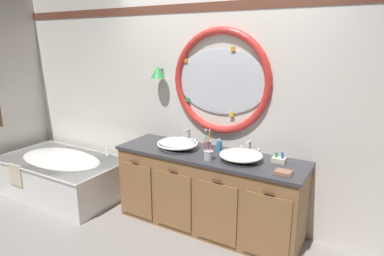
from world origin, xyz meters
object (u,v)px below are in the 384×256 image
object	(u,v)px
soap_dispenser	(219,146)
folded_hand_towel	(283,173)
sink_basin_left	(178,144)
toothbrush_holder_left	(208,143)
bathtub	(62,172)
sink_basin_right	(241,155)
toiletry_basket	(279,159)
toothbrush_holder_right	(208,155)

from	to	relation	value
soap_dispenser	folded_hand_towel	size ratio (longest dim) A/B	0.97
sink_basin_left	toothbrush_holder_left	distance (m)	0.33
bathtub	toothbrush_holder_left	xyz separation A→B (m)	(1.94, 0.41, 0.60)
bathtub	sink_basin_right	bearing A→B (deg)	5.68
toothbrush_holder_left	toiletry_basket	xyz separation A→B (m)	(0.80, -0.03, -0.03)
sink_basin_right	toothbrush_holder_left	size ratio (longest dim) A/B	1.96
sink_basin_right	toothbrush_holder_left	bearing A→B (deg)	159.04
bathtub	toothbrush_holder_right	bearing A→B (deg)	2.68
toiletry_basket	toothbrush_holder_right	bearing A→B (deg)	-155.43
sink_basin_left	toiletry_basket	distance (m)	1.08
sink_basin_right	toothbrush_holder_left	distance (m)	0.49
toothbrush_holder_left	toiletry_basket	size ratio (longest dim) A/B	1.67
sink_basin_left	sink_basin_right	bearing A→B (deg)	0.00
bathtub	sink_basin_left	bearing A→B (deg)	8.16
sink_basin_right	soap_dispenser	size ratio (longest dim) A/B	2.85
bathtub	folded_hand_towel	bearing A→B (deg)	2.16
bathtub	sink_basin_right	world-z (taller)	sink_basin_right
bathtub	soap_dispenser	size ratio (longest dim) A/B	11.09
toothbrush_holder_left	toothbrush_holder_right	size ratio (longest dim) A/B	1.03
sink_basin_left	folded_hand_towel	world-z (taller)	sink_basin_left
toothbrush_holder_left	toothbrush_holder_right	distance (m)	0.36
folded_hand_towel	toiletry_basket	xyz separation A→B (m)	(-0.12, 0.28, 0.01)
sink_basin_right	toothbrush_holder_left	world-z (taller)	toothbrush_holder_left
sink_basin_left	soap_dispenser	bearing A→B (deg)	16.13
soap_dispenser	sink_basin_right	bearing A→B (deg)	-23.30
toiletry_basket	soap_dispenser	bearing A→B (deg)	-178.44
soap_dispenser	folded_hand_towel	xyz separation A→B (m)	(0.75, -0.26, -0.05)
sink_basin_left	toothbrush_holder_right	size ratio (longest dim) A/B	2.14
toothbrush_holder_left	soap_dispenser	bearing A→B (deg)	-16.56
sink_basin_right	folded_hand_towel	size ratio (longest dim) A/B	2.75
toothbrush_holder_left	bathtub	bearing A→B (deg)	-167.94
toiletry_basket	folded_hand_towel	bearing A→B (deg)	-66.87
folded_hand_towel	toiletry_basket	bearing A→B (deg)	113.13
toothbrush_holder_right	folded_hand_towel	size ratio (longest dim) A/B	1.36
sink_basin_right	soap_dispenser	xyz separation A→B (m)	(-0.30, 0.13, 0.01)
sink_basin_left	toiletry_basket	bearing A→B (deg)	7.68
toiletry_basket	sink_basin_left	bearing A→B (deg)	-172.32
sink_basin_right	folded_hand_towel	world-z (taller)	sink_basin_right
sink_basin_left	toothbrush_holder_right	xyz separation A→B (m)	(0.45, -0.14, -0.01)
soap_dispenser	toiletry_basket	size ratio (longest dim) A/B	1.15
toothbrush_holder_left	sink_basin_right	bearing A→B (deg)	-20.96
toothbrush_holder_right	folded_hand_towel	world-z (taller)	toothbrush_holder_right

